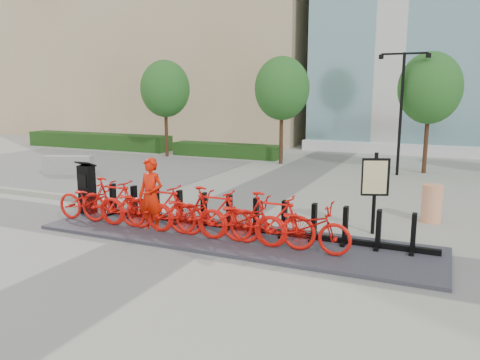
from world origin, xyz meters
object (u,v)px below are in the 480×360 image
at_px(construction_barrel, 432,204).
at_px(map_sign, 375,181).
at_px(worker_red, 151,196).
at_px(jersey_barrier, 68,165).
at_px(bike_0, 91,201).
at_px(kiosk, 87,188).

height_order(construction_barrel, map_sign, map_sign).
height_order(worker_red, construction_barrel, worker_red).
distance_m(jersey_barrier, map_sign, 13.50).
height_order(bike_0, jersey_barrier, bike_0).
distance_m(construction_barrel, jersey_barrier, 14.40).
xyz_separation_m(bike_0, map_sign, (6.91, 2.16, 0.71)).
bearing_deg(jersey_barrier, map_sign, -36.08).
bearing_deg(kiosk, worker_red, -16.51).
relative_size(worker_red, jersey_barrier, 0.92).
bearing_deg(worker_red, bike_0, -176.52).
bearing_deg(jersey_barrier, construction_barrel, -28.23).
bearing_deg(bike_0, map_sign, -72.61).
relative_size(kiosk, map_sign, 0.74).
xyz_separation_m(kiosk, construction_barrel, (8.88, 3.20, -0.28)).
distance_m(kiosk, jersey_barrier, 7.32).
height_order(bike_0, kiosk, kiosk).
xyz_separation_m(bike_0, jersey_barrier, (-6.12, 5.57, -0.23)).
bearing_deg(construction_barrel, map_sign, -126.78).
bearing_deg(construction_barrel, jersey_barrier, 173.21).
height_order(bike_0, construction_barrel, bike_0).
bearing_deg(bike_0, jersey_barrier, 47.71).
xyz_separation_m(bike_0, worker_red, (1.92, -0.03, 0.32)).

